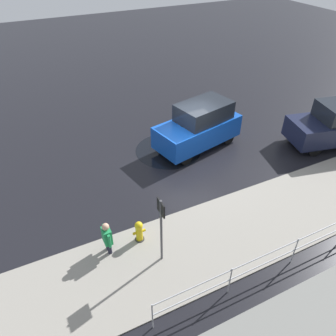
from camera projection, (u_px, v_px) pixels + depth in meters
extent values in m
plane|color=black|center=(192.00, 160.00, 14.17)|extent=(60.00, 60.00, 0.00)
cube|color=gray|center=(252.00, 224.00, 11.14)|extent=(24.00, 3.20, 0.04)
cube|color=blue|center=(197.00, 131.00, 14.57)|extent=(4.18, 2.50, 0.99)
cube|color=#1E232B|center=(204.00, 111.00, 14.20)|extent=(2.61, 1.97, 0.77)
cylinder|color=black|center=(186.00, 158.00, 13.78)|extent=(0.63, 0.34, 0.60)
cylinder|color=black|center=(165.00, 144.00, 14.68)|extent=(0.63, 0.34, 0.60)
cylinder|color=black|center=(228.00, 138.00, 15.06)|extent=(0.63, 0.34, 0.60)
cylinder|color=black|center=(206.00, 126.00, 15.96)|extent=(0.63, 0.34, 0.60)
cube|color=#191E38|center=(336.00, 128.00, 14.84)|extent=(4.58, 2.66, 0.95)
cylinder|color=black|center=(314.00, 149.00, 14.29)|extent=(0.63, 0.35, 0.60)
cylinder|color=black|center=(296.00, 133.00, 15.44)|extent=(0.63, 0.35, 0.60)
cylinder|color=gold|center=(139.00, 233.00, 10.40)|extent=(0.22, 0.22, 0.62)
sphere|color=gold|center=(139.00, 226.00, 10.19)|extent=(0.26, 0.26, 0.26)
cylinder|color=gold|center=(144.00, 230.00, 10.41)|extent=(0.10, 0.09, 0.09)
cylinder|color=gold|center=(134.00, 234.00, 10.30)|extent=(0.10, 0.09, 0.09)
cylinder|color=#2D2D2D|center=(140.00, 239.00, 10.57)|extent=(0.31, 0.31, 0.06)
cube|color=#1E8C4C|center=(107.00, 236.00, 9.79)|extent=(0.24, 0.36, 0.55)
sphere|color=tan|center=(105.00, 227.00, 9.55)|extent=(0.22, 0.22, 0.22)
cylinder|color=#1E1E2D|center=(108.00, 245.00, 10.15)|extent=(0.13, 0.13, 0.45)
cylinder|color=#1E1E2D|center=(110.00, 249.00, 10.02)|extent=(0.13, 0.13, 0.45)
cylinder|color=#1E8C4C|center=(104.00, 230.00, 9.96)|extent=(0.09, 0.09, 0.50)
cylinder|color=#1E8C4C|center=(109.00, 241.00, 9.61)|extent=(0.09, 0.09, 0.50)
cylinder|color=#B7BABF|center=(294.00, 251.00, 9.58)|extent=(0.04, 0.04, 1.05)
cylinder|color=#B7BABF|center=(230.00, 281.00, 8.78)|extent=(0.04, 0.04, 1.05)
cylinder|color=#B7BABF|center=(152.00, 316.00, 7.98)|extent=(0.04, 0.04, 1.05)
cylinder|color=#B7BABF|center=(327.00, 227.00, 9.70)|extent=(11.38, 0.04, 0.04)
cylinder|color=#B7BABF|center=(323.00, 237.00, 9.95)|extent=(11.38, 0.04, 0.04)
cylinder|color=#4C4C51|center=(161.00, 232.00, 9.27)|extent=(0.07, 0.07, 2.40)
cube|color=black|center=(161.00, 208.00, 8.70)|extent=(0.04, 0.44, 0.44)
cylinder|color=black|center=(168.00, 150.00, 14.79)|extent=(2.95, 2.95, 0.01)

